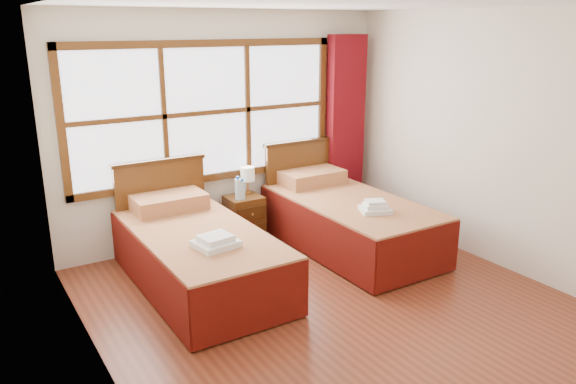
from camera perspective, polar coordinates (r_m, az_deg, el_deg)
floor at (r=5.09m, az=5.61°, el=-11.99°), size 4.50×4.50×0.00m
ceiling at (r=4.47m, az=6.60°, el=18.67°), size 4.50×4.50×0.00m
wall_back at (r=6.49m, az=-6.26°, el=6.51°), size 4.00×0.00×4.00m
wall_left at (r=3.77m, az=-18.72°, el=-1.78°), size 0.00×4.50×4.50m
wall_right at (r=6.03m, az=21.32°, el=4.67°), size 0.00×4.50×4.50m
window at (r=6.32m, az=-8.22°, el=8.00°), size 3.16×0.06×1.56m
curtain at (r=7.23m, az=5.82°, el=6.52°), size 0.50×0.16×2.30m
bed_left at (r=5.50m, az=-9.22°, el=-6.13°), size 1.09×2.11×1.06m
bed_right at (r=6.36m, az=6.00°, el=-2.77°), size 1.10×2.14×1.07m
nightstand at (r=6.56m, az=-4.44°, el=-2.68°), size 0.40×0.40×0.53m
towels_left at (r=4.96m, az=-7.35°, el=-5.04°), size 0.40×0.36×0.11m
towels_right at (r=5.86m, az=8.85°, el=-1.55°), size 0.38×0.36×0.13m
lamp at (r=6.54m, az=-4.13°, el=1.76°), size 0.16×0.16×0.32m
bottle_near at (r=6.36m, az=-5.09°, el=0.32°), size 0.07×0.07×0.27m
bottle_far at (r=6.37m, az=-4.66°, el=0.23°), size 0.06×0.06×0.24m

